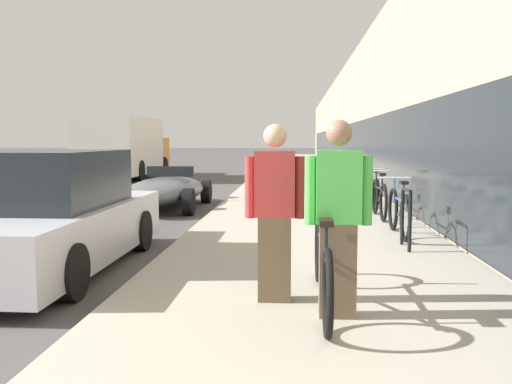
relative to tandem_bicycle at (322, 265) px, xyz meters
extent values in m
cube|color=#A39E8E|center=(0.00, 19.46, -0.45)|extent=(4.08, 70.00, 0.14)
cube|color=tan|center=(7.09, 27.46, 2.10)|extent=(10.00, 70.00, 5.23)
cube|color=#1E2328|center=(2.13, 27.46, 0.73)|extent=(0.10, 63.00, 2.20)
torus|color=black|center=(0.00, 0.88, -0.03)|extent=(0.06, 0.70, 0.70)
torus|color=black|center=(0.00, -0.86, -0.03)|extent=(0.06, 0.70, 0.70)
cylinder|color=black|center=(0.00, 0.01, 0.18)|extent=(0.04, 1.48, 0.04)
cylinder|color=black|center=(0.00, -0.34, 0.09)|extent=(0.04, 0.88, 0.32)
cylinder|color=black|center=(0.00, -0.55, 0.33)|extent=(0.03, 0.03, 0.29)
cube|color=black|center=(0.00, -0.55, 0.47)|extent=(0.11, 0.22, 0.05)
cylinder|color=black|center=(0.00, 0.74, 0.34)|extent=(0.03, 0.03, 0.30)
cylinder|color=silver|center=(0.00, 0.74, 0.49)|extent=(0.52, 0.03, 0.03)
cube|color=brown|center=(0.11, -0.30, 0.03)|extent=(0.31, 0.22, 0.81)
cube|color=#4CB74C|center=(0.11, -0.30, 0.74)|extent=(0.38, 0.22, 0.62)
cylinder|color=#4CB74C|center=(-0.12, -0.30, 0.71)|extent=(0.10, 0.10, 0.59)
cylinder|color=#4CB74C|center=(0.35, -0.30, 0.71)|extent=(0.10, 0.10, 0.59)
sphere|color=#936B51|center=(0.11, -0.30, 1.20)|extent=(0.22, 0.22, 0.22)
cube|color=brown|center=(-0.44, 0.14, 0.02)|extent=(0.31, 0.22, 0.80)
cube|color=#B23333|center=(-0.44, 0.14, 0.73)|extent=(0.37, 0.22, 0.61)
cylinder|color=#B23333|center=(-0.67, 0.14, 0.70)|extent=(0.10, 0.10, 0.58)
cylinder|color=#B23333|center=(-0.21, 0.14, 0.70)|extent=(0.10, 0.10, 0.58)
sphere|color=tan|center=(-0.44, 0.14, 1.18)|extent=(0.22, 0.22, 0.22)
cylinder|color=black|center=(1.29, 2.59, 0.04)|extent=(0.05, 0.05, 0.82)
cylinder|color=black|center=(1.29, 3.14, 0.04)|extent=(0.05, 0.05, 0.82)
cylinder|color=black|center=(1.29, 2.86, 0.45)|extent=(0.05, 0.55, 0.05)
torus|color=black|center=(1.38, 4.46, -0.02)|extent=(0.06, 0.72, 0.72)
torus|color=black|center=(1.38, 3.38, -0.02)|extent=(0.06, 0.72, 0.72)
cylinder|color=#2D56A8|center=(1.38, 3.92, 0.20)|extent=(0.04, 0.92, 0.04)
cylinder|color=#2D56A8|center=(1.38, 3.70, 0.10)|extent=(0.04, 0.56, 0.33)
cylinder|color=#2D56A8|center=(1.38, 3.57, 0.35)|extent=(0.03, 0.03, 0.30)
cube|color=black|center=(1.38, 3.57, 0.49)|extent=(0.11, 0.22, 0.05)
cylinder|color=#2D56A8|center=(1.38, 4.37, 0.36)|extent=(0.03, 0.03, 0.31)
cylinder|color=silver|center=(1.38, 4.37, 0.51)|extent=(0.52, 0.03, 0.03)
torus|color=black|center=(1.38, 6.59, -0.02)|extent=(0.06, 0.71, 0.71)
torus|color=black|center=(1.38, 5.47, -0.02)|extent=(0.06, 0.71, 0.71)
cylinder|color=black|center=(1.38, 6.03, 0.20)|extent=(0.04, 0.95, 0.04)
cylinder|color=black|center=(1.38, 5.80, 0.10)|extent=(0.04, 0.58, 0.33)
cylinder|color=black|center=(1.38, 5.67, 0.35)|extent=(0.03, 0.03, 0.29)
cube|color=black|center=(1.38, 5.67, 0.49)|extent=(0.11, 0.22, 0.05)
cylinder|color=black|center=(1.38, 6.50, 0.35)|extent=(0.03, 0.03, 0.31)
cylinder|color=silver|center=(1.38, 6.50, 0.51)|extent=(0.52, 0.03, 0.03)
torus|color=black|center=(1.55, 8.60, -0.04)|extent=(0.05, 0.66, 0.66)
torus|color=black|center=(1.55, 7.61, -0.04)|extent=(0.05, 0.66, 0.66)
cylinder|color=yellow|center=(1.55, 8.11, 0.16)|extent=(0.04, 0.84, 0.04)
cylinder|color=yellow|center=(1.55, 7.91, 0.06)|extent=(0.04, 0.51, 0.31)
cylinder|color=yellow|center=(1.55, 7.79, 0.30)|extent=(0.03, 0.03, 0.27)
cube|color=black|center=(1.55, 7.79, 0.43)|extent=(0.11, 0.22, 0.05)
cylinder|color=yellow|center=(1.55, 8.52, 0.30)|extent=(0.03, 0.03, 0.29)
cylinder|color=silver|center=(1.55, 8.52, 0.45)|extent=(0.52, 0.03, 0.03)
cube|color=silver|center=(-3.36, 1.80, -0.03)|extent=(1.73, 4.45, 0.67)
cube|color=#1E2328|center=(-3.36, 1.80, 0.65)|extent=(1.49, 2.23, 0.70)
cylinder|color=black|center=(-4.16, 3.13, -0.22)|extent=(0.22, 0.60, 0.60)
cylinder|color=black|center=(-2.56, 3.13, -0.22)|extent=(0.22, 0.60, 0.60)
cylinder|color=black|center=(-2.56, 0.46, -0.22)|extent=(0.22, 0.60, 0.60)
ellipsoid|color=#4C5156|center=(-3.38, 8.37, -0.08)|extent=(1.70, 4.32, 0.61)
cube|color=#1E2328|center=(-3.38, 8.91, 0.35)|extent=(1.19, 0.04, 0.26)
cylinder|color=black|center=(-4.17, 9.62, -0.22)|extent=(0.22, 0.60, 0.60)
cylinder|color=black|center=(-2.58, 9.62, -0.22)|extent=(0.22, 0.60, 0.60)
cylinder|color=black|center=(-4.17, 7.11, -0.22)|extent=(0.22, 0.60, 0.60)
cylinder|color=black|center=(-2.58, 7.11, -0.22)|extent=(0.22, 0.60, 0.60)
cube|color=orange|center=(-7.55, 21.88, 0.48)|extent=(2.13, 1.78, 1.53)
cube|color=silver|center=(-7.55, 18.32, 0.89)|extent=(2.32, 5.34, 2.35)
cylinder|color=black|center=(-8.61, 21.42, -0.10)|extent=(0.28, 0.84, 0.84)
cylinder|color=black|center=(-6.49, 21.42, -0.10)|extent=(0.28, 0.84, 0.84)
cylinder|color=black|center=(-8.61, 17.25, -0.10)|extent=(0.28, 0.84, 0.84)
cylinder|color=black|center=(-6.49, 17.25, -0.10)|extent=(0.28, 0.84, 0.84)
camera|label=1|loc=(-0.25, -5.14, 1.14)|focal=40.00mm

